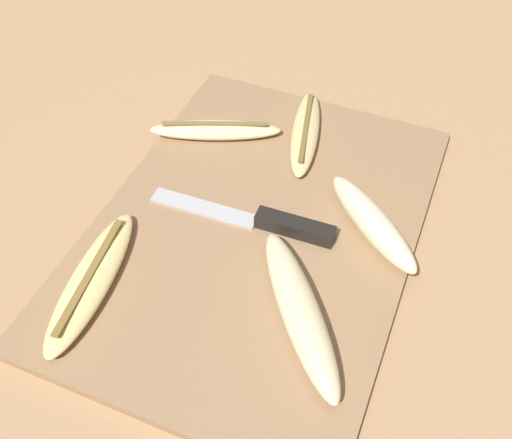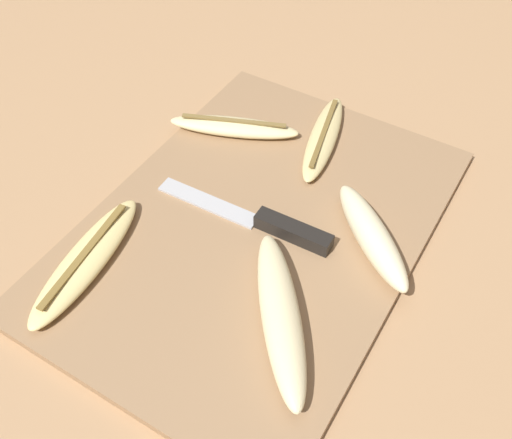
{
  "view_description": "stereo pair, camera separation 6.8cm",
  "coord_description": "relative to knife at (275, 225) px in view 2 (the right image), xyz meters",
  "views": [
    {
      "loc": [
        -0.42,
        -0.17,
        0.53
      ],
      "look_at": [
        0.0,
        0.0,
        0.02
      ],
      "focal_mm": 42.0,
      "sensor_mm": 36.0,
      "label": 1
    },
    {
      "loc": [
        -0.39,
        -0.23,
        0.53
      ],
      "look_at": [
        0.0,
        0.0,
        0.02
      ],
      "focal_mm": 42.0,
      "sensor_mm": 36.0,
      "label": 2
    }
  ],
  "objects": [
    {
      "name": "ground_plane",
      "position": [
        -0.01,
        0.02,
        -0.02
      ],
      "size": [
        4.0,
        4.0,
        0.0
      ],
      "primitive_type": "plane",
      "color": "tan"
    },
    {
      "name": "banana_spotted_left",
      "position": [
        0.16,
        0.02,
        0.0
      ],
      "size": [
        0.18,
        0.08,
        0.02
      ],
      "rotation": [
        0.0,
        0.0,
        4.95
      ],
      "color": "#DBC684",
      "rests_on": "cutting_board"
    },
    {
      "name": "knife",
      "position": [
        0.0,
        0.0,
        0.0
      ],
      "size": [
        0.03,
        0.22,
        0.02
      ],
      "rotation": [
        0.0,
        0.0,
        0.03
      ],
      "color": "black",
      "rests_on": "cutting_board"
    },
    {
      "name": "banana_bright_far",
      "position": [
        0.03,
        -0.1,
        0.01
      ],
      "size": [
        0.13,
        0.14,
        0.03
      ],
      "rotation": [
        0.0,
        0.0,
        5.57
      ],
      "color": "beige",
      "rests_on": "cutting_board"
    },
    {
      "name": "banana_golden_short",
      "position": [
        -0.15,
        0.15,
        0.0
      ],
      "size": [
        0.19,
        0.07,
        0.02
      ],
      "rotation": [
        0.0,
        0.0,
        4.84
      ],
      "color": "#EDD689",
      "rests_on": "cutting_board"
    },
    {
      "name": "banana_cream_curved",
      "position": [
        -0.11,
        -0.07,
        0.01
      ],
      "size": [
        0.19,
        0.16,
        0.03
      ],
      "rotation": [
        0.0,
        0.0,
        2.23
      ],
      "color": "beige",
      "rests_on": "cutting_board"
    },
    {
      "name": "banana_soft_right",
      "position": [
        0.12,
        0.13,
        0.0
      ],
      "size": [
        0.1,
        0.17,
        0.02
      ],
      "rotation": [
        0.0,
        0.0,
        0.39
      ],
      "color": "beige",
      "rests_on": "cutting_board"
    },
    {
      "name": "cutting_board",
      "position": [
        -0.01,
        0.02,
        -0.01
      ],
      "size": [
        0.5,
        0.35,
        0.01
      ],
      "color": "#997551",
      "rests_on": "ground_plane"
    }
  ]
}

